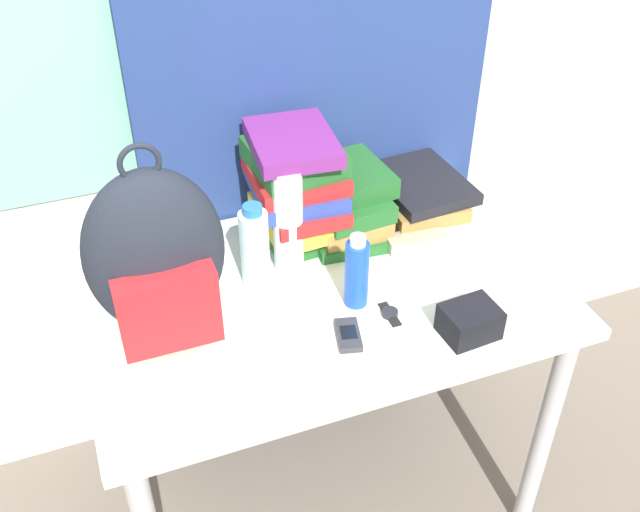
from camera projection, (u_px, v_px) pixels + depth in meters
wall_back at (253, 29)px, 1.82m from camera, size 6.00×0.06×2.50m
curtain_blue at (317, 30)px, 1.82m from camera, size 0.95×0.04×2.50m
desk at (320, 322)px, 1.84m from camera, size 1.12×0.72×0.78m
backpack at (156, 258)px, 1.55m from camera, size 0.30×0.21×0.46m
book_stack_left at (296, 187)px, 1.84m from camera, size 0.23×0.28×0.31m
book_stack_center at (344, 201)px, 1.93m from camera, size 0.24×0.30×0.18m
book_stack_right at (420, 196)px, 2.00m from camera, size 0.23×0.29×0.10m
water_bottle at (255, 247)px, 1.74m from camera, size 0.07×0.07×0.22m
sports_bottle at (288, 219)px, 1.76m from camera, size 0.07×0.07×0.30m
sunscreen_bottle at (357, 272)px, 1.69m from camera, size 0.05×0.05×0.19m
cell_phone at (346, 335)px, 1.64m from camera, size 0.07×0.11×0.02m
sunglasses_case at (416, 241)px, 1.90m from camera, size 0.15×0.07×0.04m
camera_pouch at (470, 321)px, 1.63m from camera, size 0.13×0.10×0.07m
wristwatch at (390, 313)px, 1.70m from camera, size 0.04×0.08×0.01m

